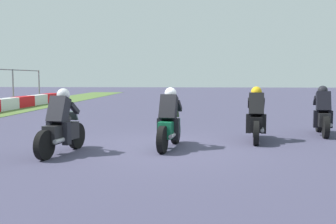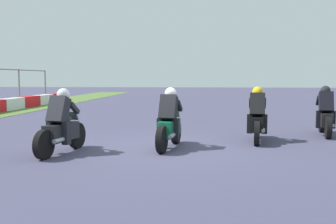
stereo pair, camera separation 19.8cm
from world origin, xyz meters
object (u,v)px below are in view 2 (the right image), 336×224
rider_lane_b (257,119)px  rider_lane_a (325,115)px  rider_lane_d (61,127)px  rider_lane_c (169,123)px

rider_lane_b → rider_lane_a: bearing=-51.4°
rider_lane_a → rider_lane_b: (-1.32, 2.20, 0.00)m
rider_lane_b → rider_lane_d: (-2.16, 4.74, 0.00)m
rider_lane_a → rider_lane_b: same height
rider_lane_a → rider_lane_d: (-3.47, 6.94, 0.00)m
rider_lane_a → rider_lane_d: bearing=125.7°
rider_lane_b → rider_lane_c: (-1.24, 2.31, 0.00)m
rider_lane_d → rider_lane_b: bearing=-54.3°
rider_lane_a → rider_lane_c: same height
rider_lane_a → rider_lane_b: 2.57m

